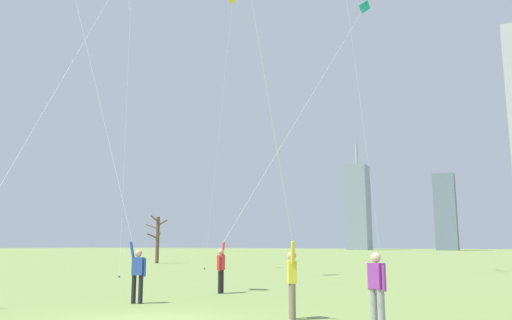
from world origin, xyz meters
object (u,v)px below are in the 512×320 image
Objects in this scene: kite_flyer_midfield_right_orange at (122,203)px; bare_tree_far_right_edge at (157,237)px; kite_flyer_foreground_left_green at (25,158)px; kite_flyer_foreground_right_red at (269,139)px; bystander_strolling_midfield at (377,286)px; distant_kite_low_near_trees_white at (130,24)px; kite_flyer_midfield_center_teal at (247,220)px; distant_kite_drifting_right_pink at (347,3)px; distant_kite_drifting_left_yellow at (232,13)px.

kite_flyer_midfield_right_orange is 33.03m from bare_tree_far_right_edge.
kite_flyer_foreground_left_green is 32.36m from bare_tree_far_right_edge.
kite_flyer_foreground_right_red reaches higher than bystander_strolling_midfield.
kite_flyer_midfield_right_orange is at bearing 169.93° from bystander_strolling_midfield.
kite_flyer_foreground_right_red is 9.51× the size of bystander_strolling_midfield.
kite_flyer_midfield_center_teal is at bearing -31.49° from distant_kite_low_near_trees_white.
kite_flyer_foreground_right_red is 25.58m from distant_kite_drifting_right_pink.
distant_kite_low_near_trees_white is 20.93m from bare_tree_far_right_edge.
distant_kite_low_near_trees_white reaches higher than bystander_strolling_midfield.
kite_flyer_midfield_center_teal is 10.11m from kite_flyer_foreground_right_red.
distant_kite_drifting_left_yellow is (-4.70, 22.43, 15.93)m from kite_flyer_foreground_left_green.
kite_flyer_foreground_left_green reaches higher than kite_flyer_midfield_right_orange.
distant_kite_drifting_right_pink reaches higher than kite_flyer_foreground_left_green.
kite_flyer_foreground_left_green is at bearing -106.97° from distant_kite_drifting_right_pink.
distant_kite_drifting_right_pink is (2.66, 18.08, 14.51)m from kite_flyer_midfield_right_orange.
bare_tree_far_right_edge is at bearing 157.71° from distant_kite_drifting_right_pink.
distant_kite_low_near_trees_white reaches higher than kite_flyer_foreground_right_red.
distant_kite_drifting_right_pink reaches higher than bare_tree_far_right_edge.
kite_flyer_midfield_right_orange is at bearing -69.60° from distant_kite_drifting_left_yellow.
kite_flyer_midfield_center_teal is 10.64× the size of bystander_strolling_midfield.
distant_kite_low_near_trees_white is at bearing -62.55° from bare_tree_far_right_edge.
kite_flyer_foreground_right_red is 29.10m from distant_kite_low_near_trees_white.
distant_kite_drifting_left_yellow reaches higher than bystander_strolling_midfield.
distant_kite_drifting_right_pink is 0.99× the size of distant_kite_low_near_trees_white.
distant_kite_drifting_left_yellow is at bearing 58.05° from distant_kite_low_near_trees_white.
bare_tree_far_right_edge is (-21.71, 8.90, -15.17)m from distant_kite_drifting_right_pink.
bystander_strolling_midfield is (11.64, -0.34, -3.73)m from kite_flyer_foreground_left_green.
kite_flyer_foreground_left_green is 12.40× the size of bystander_strolling_midfield.
distant_kite_drifting_left_yellow reaches higher than bare_tree_far_right_edge.
kite_flyer_midfield_center_teal is at bearing 119.82° from kite_flyer_foreground_right_red.
bare_tree_far_right_edge is at bearing 125.22° from kite_flyer_midfield_right_orange.
distant_kite_drifting_right_pink reaches higher than kite_flyer_midfield_right_orange.
kite_flyer_foreground_right_red is 0.73× the size of distant_kite_low_near_trees_white.
kite_flyer_foreground_right_red is at bearing -60.18° from kite_flyer_midfield_center_teal.
kite_flyer_foreground_left_green is 1.30× the size of kite_flyer_foreground_right_red.
kite_flyer_foreground_left_green is 4.41× the size of bare_tree_far_right_edge.
kite_flyer_foreground_right_red is (4.99, -8.71, 1.22)m from kite_flyer_midfield_center_teal.
bare_tree_far_right_edge is at bearing 133.98° from bystander_strolling_midfield.
distant_kite_drifting_left_yellow is 8.95m from distant_kite_low_near_trees_white.
distant_kite_low_near_trees_white is at bearing -121.95° from distant_kite_drifting_left_yellow.
distant_kite_low_near_trees_white is (-19.04, 17.31, 13.59)m from kite_flyer_foreground_right_red.
kite_flyer_midfield_center_teal is (4.89, 6.68, -1.89)m from kite_flyer_foreground_left_green.
distant_kite_drifting_left_yellow is (-16.34, 22.77, 19.66)m from bystander_strolling_midfield.
bystander_strolling_midfield is at bearing -10.07° from kite_flyer_midfield_right_orange.
kite_flyer_midfield_right_orange is at bearing 154.46° from kite_flyer_foreground_right_red.
kite_flyer_foreground_right_red is 3.91m from bystander_strolling_midfield.
kite_flyer_midfield_center_teal is 0.83× the size of distant_kite_drifting_right_pink.
distant_kite_drifting_right_pink is at bearing 73.03° from kite_flyer_foreground_left_green.
kite_flyer_foreground_left_green is at bearing 178.33° from bystander_strolling_midfield.
distant_kite_drifting_right_pink is 15.54m from distant_kite_low_near_trees_white.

